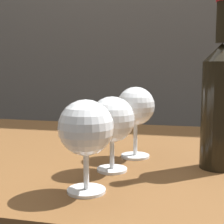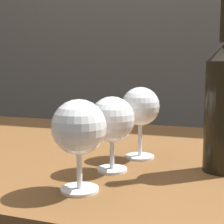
{
  "view_description": "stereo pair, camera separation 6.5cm",
  "coord_description": "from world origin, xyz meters",
  "views": [
    {
      "loc": [
        0.25,
        -0.78,
        0.96
      ],
      "look_at": [
        0.1,
        -0.15,
        0.88
      ],
      "focal_mm": 54.95,
      "sensor_mm": 36.0,
      "label": 1
    },
    {
      "loc": [
        0.31,
        -0.76,
        0.96
      ],
      "look_at": [
        0.1,
        -0.15,
        0.88
      ],
      "focal_mm": 54.95,
      "sensor_mm": 36.0,
      "label": 2
    }
  ],
  "objects": [
    {
      "name": "wine_glass_white",
      "position": [
        0.08,
        -0.27,
        0.87
      ],
      "size": [
        0.09,
        0.09,
        0.15
      ],
      "color": "white",
      "rests_on": "dining_table"
    },
    {
      "name": "wine_bottle",
      "position": [
        0.3,
        -0.09,
        0.89
      ],
      "size": [
        0.07,
        0.07,
        0.33
      ],
      "color": "black",
      "rests_on": "dining_table"
    },
    {
      "name": "dining_table",
      "position": [
        0.0,
        0.0,
        0.66
      ],
      "size": [
        1.24,
        0.78,
        0.76
      ],
      "color": "brown",
      "rests_on": "ground_plane"
    },
    {
      "name": "wine_glass_chardonnay",
      "position": [
        0.12,
        -0.04,
        0.88
      ],
      "size": [
        0.08,
        0.08,
        0.16
      ],
      "color": "white",
      "rests_on": "dining_table"
    },
    {
      "name": "wine_glass_port",
      "position": [
        0.1,
        -0.15,
        0.86
      ],
      "size": [
        0.09,
        0.09,
        0.15
      ],
      "color": "white",
      "rests_on": "dining_table"
    }
  ]
}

